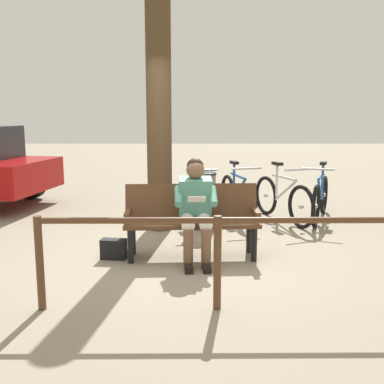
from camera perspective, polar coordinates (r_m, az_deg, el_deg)
ground_plane at (r=5.46m, az=-2.38°, el=-8.60°), size 40.00×40.00×0.00m
bench at (r=5.53m, az=-0.04°, el=-2.88°), size 1.62×0.56×0.87m
person_reading at (r=5.34m, az=0.46°, el=-1.61°), size 0.50×0.78×1.20m
handbag at (r=5.59m, az=-9.71°, el=-7.00°), size 0.32×0.18×0.24m
tree_trunk at (r=6.72m, az=-4.14°, el=10.61°), size 0.36×0.36×3.63m
litter_bin at (r=6.83m, az=1.43°, el=-1.08°), size 0.38×0.38×0.85m
bicycle_blue at (r=7.66m, az=15.65°, el=-0.76°), size 0.73×1.58×0.94m
bicycle_silver at (r=7.46m, az=11.18°, el=-0.85°), size 0.72×1.58×0.94m
bicycle_purple at (r=7.51m, az=5.65°, el=-0.65°), size 0.56×1.65×0.94m
bicycle_red at (r=7.26m, az=0.37°, el=-0.96°), size 0.57×1.64×0.94m
railing_fence at (r=4.03m, az=3.20°, el=-6.52°), size 3.19×0.09×0.85m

